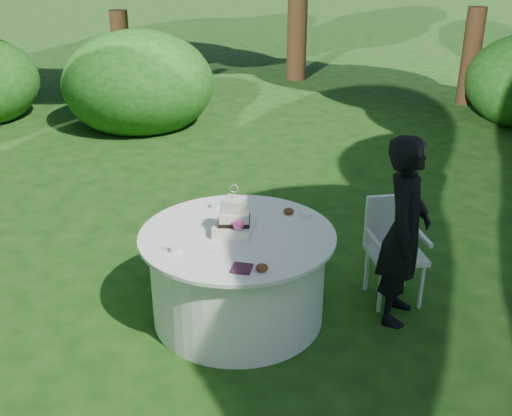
# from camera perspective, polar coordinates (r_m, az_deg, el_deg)

# --- Properties ---
(ground) EXTENTS (80.00, 80.00, 0.00)m
(ground) POSITION_cam_1_polar(r_m,az_deg,el_deg) (5.11, -1.68, -10.15)
(ground) COLOR #14330E
(ground) RESTS_ON ground
(napkins) EXTENTS (0.14, 0.14, 0.02)m
(napkins) POSITION_cam_1_polar(r_m,az_deg,el_deg) (4.21, -1.36, -5.77)
(napkins) COLOR #421C31
(napkins) RESTS_ON table
(feather_plume) EXTENTS (0.48, 0.07, 0.01)m
(feather_plume) POSITION_cam_1_polar(r_m,az_deg,el_deg) (4.49, -6.36, -3.94)
(feather_plume) COLOR white
(feather_plume) RESTS_ON table
(guest) EXTENTS (0.47, 0.63, 1.57)m
(guest) POSITION_cam_1_polar(r_m,az_deg,el_deg) (4.85, 13.95, -2.17)
(guest) COLOR black
(guest) RESTS_ON ground
(table) EXTENTS (1.56, 1.56, 0.77)m
(table) POSITION_cam_1_polar(r_m,az_deg,el_deg) (4.90, -1.73, -6.39)
(table) COLOR white
(table) RESTS_ON ground
(cake) EXTENTS (0.30, 0.31, 0.42)m
(cake) POSITION_cam_1_polar(r_m,az_deg,el_deg) (4.66, -2.04, -1.20)
(cake) COLOR white
(cake) RESTS_ON table
(chair) EXTENTS (0.57, 0.57, 0.90)m
(chair) POSITION_cam_1_polar(r_m,az_deg,el_deg) (5.27, 12.93, -3.11)
(chair) COLOR white
(chair) RESTS_ON ground
(votives) EXTENTS (0.97, 0.93, 0.04)m
(votives) POSITION_cam_1_polar(r_m,az_deg,el_deg) (4.86, -2.08, -1.32)
(votives) COLOR white
(votives) RESTS_ON table
(petal_cups) EXTENTS (0.13, 1.07, 0.05)m
(petal_cups) POSITION_cam_1_polar(r_m,az_deg,el_deg) (4.61, 1.98, -2.75)
(petal_cups) COLOR #562D16
(petal_cups) RESTS_ON table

